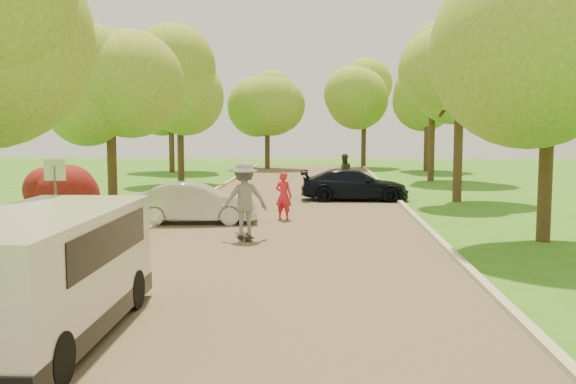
% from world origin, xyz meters
% --- Properties ---
extents(ground, '(100.00, 100.00, 0.00)m').
position_xyz_m(ground, '(0.00, 0.00, 0.00)').
color(ground, '#2C711B').
rests_on(ground, ground).
extents(road, '(8.00, 60.00, 0.01)m').
position_xyz_m(road, '(0.00, 8.00, 0.01)').
color(road, '#4C4438').
rests_on(road, ground).
extents(curb_left, '(0.18, 60.00, 0.12)m').
position_xyz_m(curb_left, '(-4.05, 8.00, 0.06)').
color(curb_left, '#B2AD9E').
rests_on(curb_left, ground).
extents(curb_right, '(0.18, 60.00, 0.12)m').
position_xyz_m(curb_right, '(4.05, 8.00, 0.06)').
color(curb_right, '#B2AD9E').
rests_on(curb_right, ground).
extents(street_sign, '(0.55, 0.06, 2.17)m').
position_xyz_m(street_sign, '(-5.80, 4.00, 1.56)').
color(street_sign, '#59595E').
rests_on(street_sign, ground).
extents(red_shrub, '(1.70, 1.70, 1.95)m').
position_xyz_m(red_shrub, '(-6.30, 5.50, 1.10)').
color(red_shrub, '#382619').
rests_on(red_shrub, ground).
extents(tree_l_midb, '(4.30, 4.20, 6.62)m').
position_xyz_m(tree_l_midb, '(-6.81, 12.00, 4.59)').
color(tree_l_midb, '#382619').
rests_on(tree_l_midb, ground).
extents(tree_l_far, '(4.92, 4.80, 7.79)m').
position_xyz_m(tree_l_far, '(-6.39, 22.00, 5.47)').
color(tree_l_far, '#382619').
rests_on(tree_l_far, ground).
extents(tree_r_mida, '(5.13, 5.00, 7.95)m').
position_xyz_m(tree_r_mida, '(7.02, 5.00, 5.54)').
color(tree_r_mida, '#382619').
rests_on(tree_r_mida, ground).
extents(tree_r_midb, '(4.51, 4.40, 7.01)m').
position_xyz_m(tree_r_midb, '(6.60, 14.00, 4.88)').
color(tree_r_midb, '#382619').
rests_on(tree_r_midb, ground).
extents(tree_r_far, '(5.33, 5.20, 8.34)m').
position_xyz_m(tree_r_far, '(7.23, 24.00, 5.83)').
color(tree_r_far, '#382619').
rests_on(tree_r_far, ground).
extents(tree_bg_a, '(5.12, 5.00, 7.72)m').
position_xyz_m(tree_bg_a, '(-8.78, 30.00, 5.31)').
color(tree_bg_a, '#382619').
rests_on(tree_bg_a, ground).
extents(tree_bg_b, '(5.12, 5.00, 7.95)m').
position_xyz_m(tree_bg_b, '(8.22, 32.00, 5.54)').
color(tree_bg_b, '#382619').
rests_on(tree_bg_b, ground).
extents(tree_bg_c, '(4.92, 4.80, 7.33)m').
position_xyz_m(tree_bg_c, '(-2.79, 34.00, 5.02)').
color(tree_bg_c, '#382619').
rests_on(tree_bg_c, ground).
extents(tree_bg_d, '(5.12, 5.00, 7.72)m').
position_xyz_m(tree_bg_d, '(4.22, 36.00, 5.31)').
color(tree_bg_d, '#382619').
rests_on(tree_bg_d, ground).
extents(minivan, '(1.98, 4.87, 1.80)m').
position_xyz_m(minivan, '(-2.88, -3.38, 0.95)').
color(minivan, silver).
rests_on(minivan, ground).
extents(silver_sedan, '(3.97, 1.73, 1.27)m').
position_xyz_m(silver_sedan, '(-2.94, 7.62, 0.63)').
color(silver_sedan, silver).
rests_on(silver_sedan, ground).
extents(dark_sedan, '(4.40, 1.83, 1.27)m').
position_xyz_m(dark_sedan, '(2.30, 14.20, 0.64)').
color(dark_sedan, black).
rests_on(dark_sedan, ground).
extents(longboard, '(0.63, 1.03, 0.12)m').
position_xyz_m(longboard, '(-1.05, 4.79, 0.11)').
color(longboard, black).
rests_on(longboard, ground).
extents(skateboarder, '(1.44, 1.14, 1.95)m').
position_xyz_m(skateboarder, '(-1.05, 4.79, 1.10)').
color(skateboarder, slate).
rests_on(skateboarder, longboard).
extents(person_striped, '(0.67, 0.57, 1.56)m').
position_xyz_m(person_striped, '(-0.24, 8.51, 0.78)').
color(person_striped, red).
rests_on(person_striped, ground).
extents(person_olive, '(0.96, 0.81, 1.74)m').
position_xyz_m(person_olive, '(2.00, 18.36, 0.87)').
color(person_olive, '#2E341F').
rests_on(person_olive, ground).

